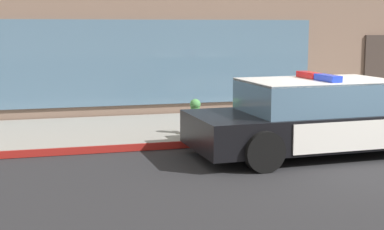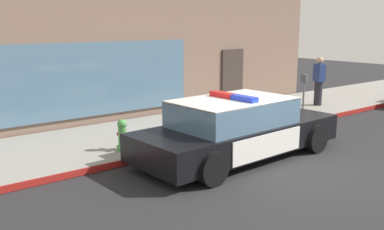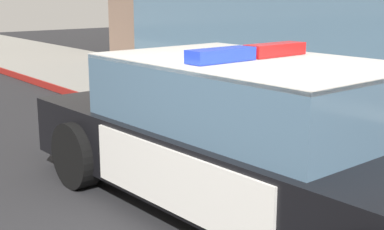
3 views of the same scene
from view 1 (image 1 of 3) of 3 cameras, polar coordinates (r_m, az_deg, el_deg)
The scene contains 5 objects.
ground at distance 10.36m, azimuth 18.00°, elevation -4.57°, with size 48.00×48.00×0.00m, color #262628.
sidewalk at distance 13.53m, azimuth 9.44°, elevation -0.83°, with size 48.00×3.45×0.15m, color gray.
curb_red_paint at distance 12.00m, azimuth 12.90°, elevation -2.18°, with size 28.80×0.04×0.14m, color maroon.
police_cruiser at distance 10.72m, azimuth 13.11°, elevation -0.21°, with size 5.17×2.25×1.49m.
fire_hydrant at distance 11.58m, azimuth 0.36°, elevation -0.20°, with size 0.34×0.39×0.73m.
Camera 1 is at (-5.59, -8.40, 2.34)m, focal length 52.94 mm.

